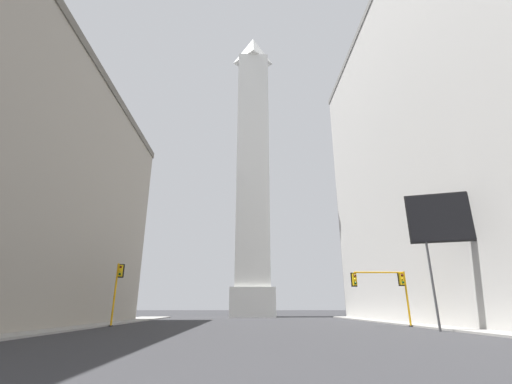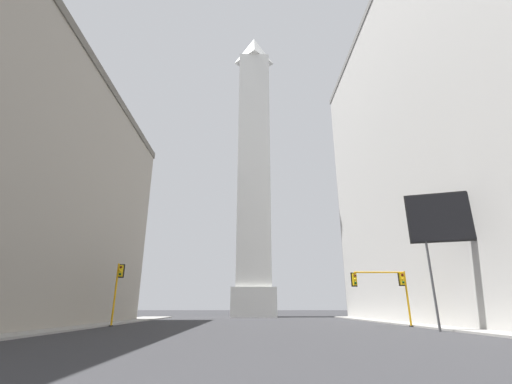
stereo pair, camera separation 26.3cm
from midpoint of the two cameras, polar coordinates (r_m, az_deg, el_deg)
The scene contains 7 objects.
sidewalk_left at distance 29.43m, azimuth -35.19°, elevation -18.66°, with size 5.00×76.96×0.15m, color gray.
sidewalk_right at distance 30.69m, azimuth 36.24°, elevation -18.34°, with size 5.00×76.96×0.15m, color gray.
building_right at distance 51.57m, azimuth 36.99°, elevation 8.62°, with size 28.03×55.99×44.07m.
obelisk at distance 71.85m, azimuth -0.28°, elevation 4.66°, with size 8.11×8.11×62.72m.
traffic_light_mid_right at distance 35.96m, azimuth 21.16°, elevation -14.09°, with size 5.36×0.51×4.99m.
traffic_light_mid_left at distance 36.83m, azimuth -21.85°, elevation -14.07°, with size 0.76×0.52×5.80m.
billboard_sign at distance 31.48m, azimuth 30.60°, elevation -3.88°, with size 6.87×2.40×10.57m.
Camera 2 is at (-1.01, -1.87, 1.73)m, focal length 24.00 mm.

